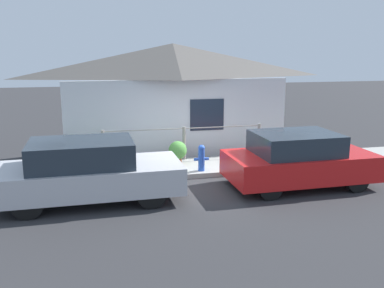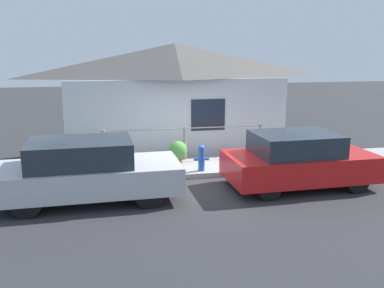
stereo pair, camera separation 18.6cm
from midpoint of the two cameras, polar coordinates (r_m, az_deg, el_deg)
name	(u,v)px [view 1 (the left image)]	position (r m, az deg, el deg)	size (l,w,h in m)	color
ground_plane	(196,179)	(11.58, 0.09, -4.66)	(60.00, 60.00, 0.00)	#2D2D30
sidewalk	(189,168)	(12.38, -0.80, -3.18)	(24.00, 1.75, 0.14)	#9E9E99
house	(174,66)	(14.28, -2.85, 10.29)	(7.49, 2.23, 3.60)	silver
fence	(184,141)	(12.91, -1.47, 0.36)	(4.90, 0.10, 1.00)	gray
car_left	(88,171)	(10.02, -14.25, -3.54)	(4.18, 1.84, 1.43)	#B7B7BC
car_right	(298,160)	(11.13, 13.54, -2.06)	(3.73, 1.88, 1.39)	red
fire_hydrant	(201,157)	(11.74, 0.81, -1.78)	(0.42, 0.19, 0.73)	blue
potted_plant_near_hydrant	(178,151)	(12.42, -2.35, -0.92)	(0.53, 0.53, 0.68)	brown
potted_plant_by_fence	(82,156)	(12.36, -14.83, -1.58)	(0.58, 0.58, 0.66)	slate
potted_plant_corner	(268,149)	(13.15, 9.64, -0.61)	(0.45, 0.45, 0.61)	brown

